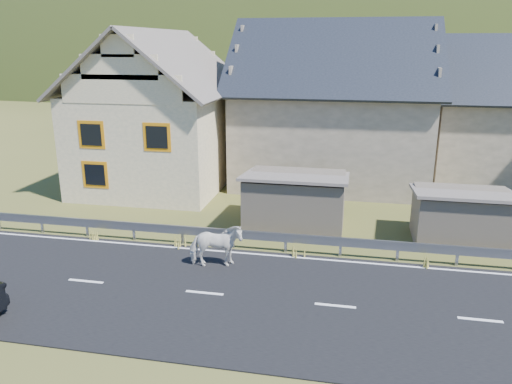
# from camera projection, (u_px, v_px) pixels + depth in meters

# --- Properties ---
(ground) EXTENTS (160.00, 160.00, 0.00)m
(ground) POSITION_uv_depth(u_px,v_px,m) (335.00, 307.00, 14.65)
(ground) COLOR #363D18
(ground) RESTS_ON ground
(road) EXTENTS (60.00, 7.00, 0.04)m
(road) POSITION_uv_depth(u_px,v_px,m) (335.00, 306.00, 14.64)
(road) COLOR black
(road) RESTS_ON ground
(lane_markings) EXTENTS (60.00, 6.60, 0.01)m
(lane_markings) POSITION_uv_depth(u_px,v_px,m) (335.00, 306.00, 14.63)
(lane_markings) COLOR silver
(lane_markings) RESTS_ON road
(guardrail) EXTENTS (28.10, 0.09, 0.75)m
(guardrail) POSITION_uv_depth(u_px,v_px,m) (341.00, 242.00, 17.94)
(guardrail) COLOR #93969B
(guardrail) RESTS_ON ground
(shed_left) EXTENTS (4.30, 3.30, 2.40)m
(shed_left) POSITION_uv_depth(u_px,v_px,m) (295.00, 201.00, 20.81)
(shed_left) COLOR #6F6352
(shed_left) RESTS_ON ground
(shed_right) EXTENTS (3.80, 2.90, 2.20)m
(shed_right) POSITION_uv_depth(u_px,v_px,m) (462.00, 218.00, 19.15)
(shed_right) COLOR #6F6352
(shed_right) RESTS_ON ground
(house_cream) EXTENTS (7.80, 9.80, 8.30)m
(house_cream) POSITION_uv_depth(u_px,v_px,m) (160.00, 103.00, 26.55)
(house_cream) COLOR #FFE4B2
(house_cream) RESTS_ON ground
(house_stone_a) EXTENTS (10.80, 9.80, 8.90)m
(house_stone_a) POSITION_uv_depth(u_px,v_px,m) (333.00, 96.00, 27.60)
(house_stone_a) COLOR tan
(house_stone_a) RESTS_ON ground
(mountain) EXTENTS (440.00, 280.00, 260.00)m
(mountain) POSITION_uv_depth(u_px,v_px,m) (368.00, 119.00, 188.54)
(mountain) COLOR #1F310F
(mountain) RESTS_ON ground
(conifer_patch) EXTENTS (76.00, 50.00, 28.00)m
(conifer_patch) POSITION_uv_depth(u_px,v_px,m) (138.00, 49.00, 126.60)
(conifer_patch) COLOR black
(conifer_patch) RESTS_ON ground
(horse) EXTENTS (1.25, 1.97, 1.54)m
(horse) POSITION_uv_depth(u_px,v_px,m) (216.00, 246.00, 17.00)
(horse) COLOR silver
(horse) RESTS_ON road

